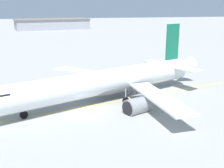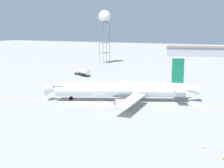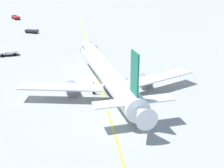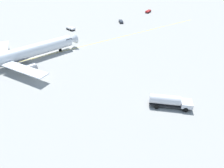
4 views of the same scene
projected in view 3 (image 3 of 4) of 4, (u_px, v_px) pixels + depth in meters
ground_plane at (87, 81)px, 71.13m from camera, size 600.00×600.00×0.00m
airliner_main at (109, 76)px, 65.66m from camera, size 32.37×39.66×11.99m
pushback_tug_truck at (9, 53)px, 88.91m from camera, size 5.24×3.99×1.30m
ops_pickup_truck at (16, 17)px, 139.38m from camera, size 5.05×5.47×1.41m
baggage_truck_truck at (32, 31)px, 114.47m from camera, size 4.74×2.72×1.22m
taxiway_centreline at (102, 93)px, 64.94m from camera, size 48.79×178.17×0.01m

